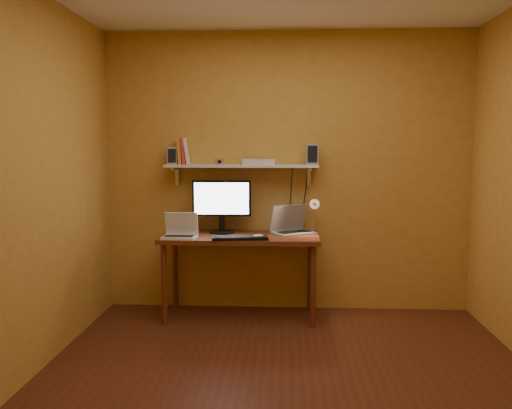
# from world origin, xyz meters

# --- Properties ---
(room) EXTENTS (3.44, 3.24, 2.64)m
(room) POSITION_xyz_m (0.00, 0.00, 1.30)
(room) COLOR #512414
(room) RESTS_ON ground
(desk) EXTENTS (1.40, 0.60, 0.75)m
(desk) POSITION_xyz_m (-0.42, 1.28, 0.66)
(desk) COLOR brown
(desk) RESTS_ON ground
(wall_shelf) EXTENTS (1.40, 0.25, 0.21)m
(wall_shelf) POSITION_xyz_m (-0.42, 1.47, 1.36)
(wall_shelf) COLOR silver
(wall_shelf) RESTS_ON room
(monitor) EXTENTS (0.54, 0.24, 0.48)m
(monitor) POSITION_xyz_m (-0.59, 1.40, 1.02)
(monitor) COLOR black
(monitor) RESTS_ON desk
(laptop) EXTENTS (0.44, 0.40, 0.26)m
(laptop) POSITION_xyz_m (0.04, 1.41, 0.82)
(laptop) COLOR gray
(laptop) RESTS_ON desk
(netbook) EXTENTS (0.30, 0.22, 0.22)m
(netbook) POSITION_xyz_m (-0.92, 1.12, 0.81)
(netbook) COLOR silver
(netbook) RESTS_ON desk
(keyboard) EXTENTS (0.49, 0.20, 0.03)m
(keyboard) POSITION_xyz_m (-0.40, 1.07, 0.76)
(keyboard) COLOR black
(keyboard) RESTS_ON desk
(mouse) EXTENTS (0.11, 0.08, 0.04)m
(mouse) POSITION_xyz_m (-0.25, 1.11, 0.77)
(mouse) COLOR silver
(mouse) RESTS_ON desk
(desk_lamp) EXTENTS (0.09, 0.23, 0.38)m
(desk_lamp) POSITION_xyz_m (0.24, 1.41, 0.96)
(desk_lamp) COLOR silver
(desk_lamp) RESTS_ON desk
(speaker_left) EXTENTS (0.10, 0.10, 0.16)m
(speaker_left) POSITION_xyz_m (-1.06, 1.46, 1.45)
(speaker_left) COLOR gray
(speaker_left) RESTS_ON wall_shelf
(speaker_right) EXTENTS (0.11, 0.11, 0.19)m
(speaker_right) POSITION_xyz_m (0.22, 1.46, 1.47)
(speaker_right) COLOR gray
(speaker_right) RESTS_ON wall_shelf
(books) EXTENTS (0.14, 0.17, 0.24)m
(books) POSITION_xyz_m (-0.96, 1.49, 1.49)
(books) COLOR orange
(books) RESTS_ON wall_shelf
(shelf_camera) EXTENTS (0.09, 0.05, 0.05)m
(shelf_camera) POSITION_xyz_m (-0.61, 1.41, 1.40)
(shelf_camera) COLOR silver
(shelf_camera) RESTS_ON wall_shelf
(router) EXTENTS (0.31, 0.22, 0.05)m
(router) POSITION_xyz_m (-0.27, 1.47, 1.40)
(router) COLOR silver
(router) RESTS_ON wall_shelf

